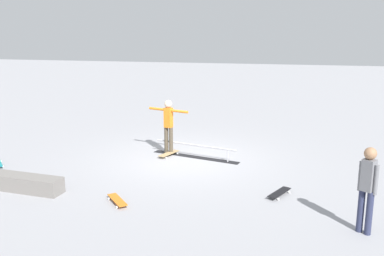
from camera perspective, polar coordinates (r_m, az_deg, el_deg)
name	(u,v)px	position (r m, az deg, el deg)	size (l,w,h in m)	color
ground_plane	(184,159)	(13.17, -0.98, -3.90)	(60.00, 60.00, 0.00)	#9E9EA3
grind_rail	(195,152)	(13.27, 0.42, -2.99)	(2.69, 0.96, 0.39)	black
skate_ledge	(23,183)	(11.45, -20.50, -6.50)	(1.99, 0.46, 0.38)	gray
skater_main	(168,123)	(13.42, -2.99, 0.62)	(1.28, 0.48, 1.64)	brown
skateboard_main	(169,153)	(13.45, -2.92, -3.23)	(0.50, 0.81, 0.09)	tan
bystander_grey_shirt	(367,185)	(9.02, 21.22, -6.76)	(0.35, 0.29, 1.68)	#2D3351
loose_skateboard_orange	(117,200)	(10.19, -9.38, -8.94)	(0.66, 0.74, 0.09)	orange
loose_skateboard_black	(279,193)	(10.66, 10.95, -7.99)	(0.54, 0.80, 0.09)	black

